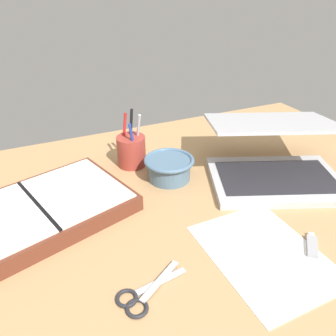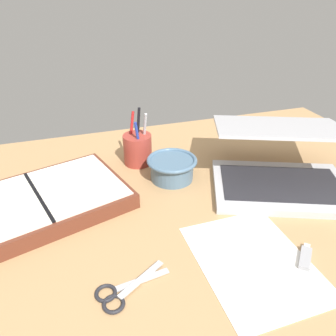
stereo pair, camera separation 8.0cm
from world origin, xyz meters
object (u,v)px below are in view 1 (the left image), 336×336
object	(u,v)px
pen_cup	(131,150)
planner	(39,211)
laptop	(274,159)
scissors	(140,297)
bowl	(169,167)

from	to	relation	value
pen_cup	planner	world-z (taller)	pen_cup
laptop	scissors	xyz separation A→B (cm)	(-47.05, -22.75, -4.98)
laptop	bowl	xyz separation A→B (cm)	(-26.21, 10.74, -1.94)
bowl	pen_cup	world-z (taller)	pen_cup
laptop	bowl	size ratio (longest dim) A/B	3.24
scissors	laptop	bearing A→B (deg)	5.98
bowl	planner	size ratio (longest dim) A/B	0.30
pen_cup	planner	size ratio (longest dim) A/B	0.36
bowl	planner	xyz separation A→B (cm)	(-33.94, -3.80, -1.39)
laptop	scissors	world-z (taller)	laptop
laptop	scissors	bearing A→B (deg)	-132.19
pen_cup	scissors	bearing A→B (deg)	-107.44
scissors	bowl	bearing A→B (deg)	38.29
bowl	pen_cup	bearing A→B (deg)	120.43
laptop	pen_cup	xyz separation A→B (cm)	(-32.93, 22.18, -0.68)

